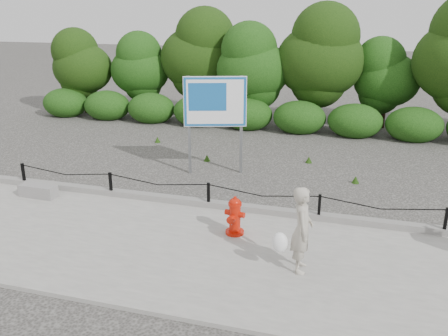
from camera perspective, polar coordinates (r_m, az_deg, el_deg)
name	(u,v)px	position (r m, az deg, el deg)	size (l,w,h in m)	color
ground	(209,210)	(10.99, -1.85, -5.12)	(90.00, 90.00, 0.00)	#2D2B28
sidewalk	(176,249)	(9.29, -5.75, -9.68)	(14.00, 4.00, 0.08)	gray
curb	(209,204)	(10.98, -1.78, -4.30)	(14.00, 0.22, 0.14)	slate
chain_barrier	(209,192)	(10.82, -1.88, -2.90)	(10.06, 0.06, 0.60)	black
treeline	(315,61)	(18.65, 10.85, 12.58)	(20.16, 3.76, 4.88)	black
fire_hydrant	(235,216)	(9.58, 1.29, -5.82)	(0.44, 0.46, 0.81)	#BA1606
pedestrian	(301,230)	(8.27, 9.20, -7.42)	(0.71, 0.61, 1.55)	#AAA292
concrete_block	(38,191)	(12.35, -21.44, -2.58)	(0.92, 0.32, 0.30)	gray
advertising_sign	(215,106)	(12.87, -1.11, 7.45)	(1.64, 0.61, 2.72)	slate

